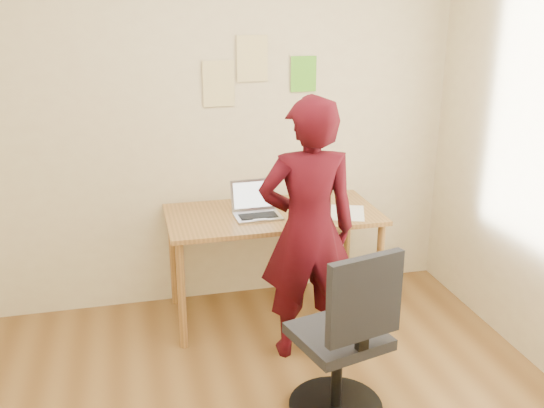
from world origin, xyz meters
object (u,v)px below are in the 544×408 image
object	(u,v)px
laptop	(256,208)
office_chair	(345,347)
desk	(273,225)
person	(308,231)
phone	(312,219)

from	to	relation	value
laptop	office_chair	xyz separation A→B (m)	(0.21, -1.15, -0.38)
desk	person	xyz separation A→B (m)	(0.08, -0.52, 0.14)
desk	office_chair	xyz separation A→B (m)	(0.09, -1.17, -0.24)
laptop	person	distance (m)	0.54
office_chair	person	bearing A→B (deg)	76.09
desk	office_chair	world-z (taller)	office_chair
desk	phone	xyz separation A→B (m)	(0.21, -0.20, 0.09)
phone	office_chair	size ratio (longest dim) A/B	0.14
desk	phone	size ratio (longest dim) A/B	10.13
laptop	phone	bearing A→B (deg)	-31.48
laptop	person	size ratio (longest dim) A/B	0.19
desk	laptop	world-z (taller)	laptop
person	office_chair	bearing A→B (deg)	94.69
desk	office_chair	distance (m)	1.20
laptop	phone	size ratio (longest dim) A/B	2.21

